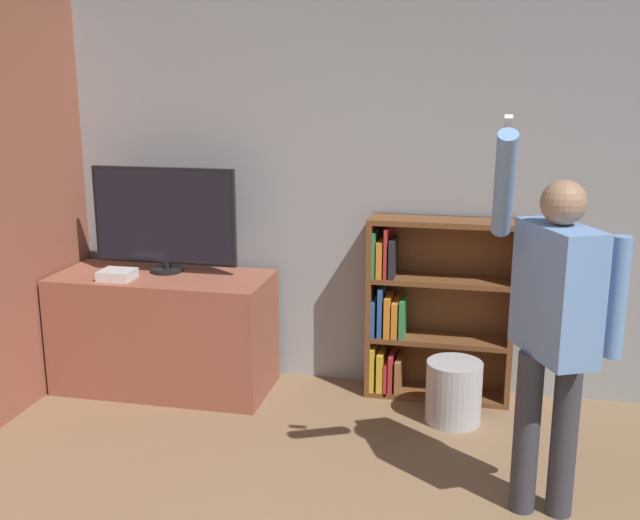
{
  "coord_description": "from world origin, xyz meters",
  "views": [
    {
      "loc": [
        0.4,
        -1.89,
        2.15
      ],
      "look_at": [
        -0.48,
        2.14,
        1.14
      ],
      "focal_mm": 42.0,
      "sensor_mm": 36.0,
      "label": 1
    }
  ],
  "objects_px": {
    "television": "(164,219)",
    "game_console": "(117,275)",
    "person": "(555,317)",
    "bookshelf": "(425,312)",
    "waste_bin": "(454,392)"
  },
  "relations": [
    {
      "from": "person",
      "to": "game_console",
      "type": "bearing_deg",
      "value": -133.36
    },
    {
      "from": "game_console",
      "to": "waste_bin",
      "type": "height_order",
      "value": "game_console"
    },
    {
      "from": "bookshelf",
      "to": "waste_bin",
      "type": "xyz_separation_m",
      "value": [
        0.23,
        -0.39,
        -0.39
      ]
    },
    {
      "from": "television",
      "to": "bookshelf",
      "type": "distance_m",
      "value": 1.9
    },
    {
      "from": "television",
      "to": "bookshelf",
      "type": "relative_size",
      "value": 0.82
    },
    {
      "from": "television",
      "to": "waste_bin",
      "type": "distance_m",
      "value": 2.26
    },
    {
      "from": "television",
      "to": "person",
      "type": "height_order",
      "value": "person"
    },
    {
      "from": "bookshelf",
      "to": "person",
      "type": "bearing_deg",
      "value": -62.21
    },
    {
      "from": "game_console",
      "to": "person",
      "type": "relative_size",
      "value": 0.11
    },
    {
      "from": "television",
      "to": "bookshelf",
      "type": "bearing_deg",
      "value": 5.44
    },
    {
      "from": "television",
      "to": "person",
      "type": "relative_size",
      "value": 0.51
    },
    {
      "from": "waste_bin",
      "to": "person",
      "type": "bearing_deg",
      "value": -63.22
    },
    {
      "from": "game_console",
      "to": "waste_bin",
      "type": "distance_m",
      "value": 2.36
    },
    {
      "from": "television",
      "to": "game_console",
      "type": "distance_m",
      "value": 0.49
    },
    {
      "from": "person",
      "to": "waste_bin",
      "type": "height_order",
      "value": "person"
    }
  ]
}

